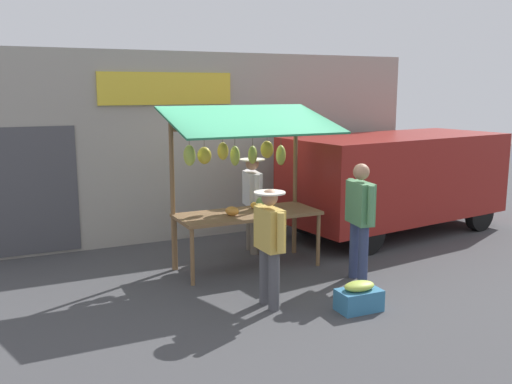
{
  "coord_description": "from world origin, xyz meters",
  "views": [
    {
      "loc": [
        3.56,
        7.7,
        2.77
      ],
      "look_at": [
        0.0,
        0.3,
        1.25
      ],
      "focal_mm": 39.75,
      "sensor_mm": 36.0,
      "label": 1
    }
  ],
  "objects": [
    {
      "name": "market_stall",
      "position": [
        -0.01,
        -0.06,
        1.55
      ],
      "size": [
        2.5,
        1.46,
        2.5
      ],
      "color": "brown",
      "rests_on": "ground"
    },
    {
      "name": "produce_crate_near",
      "position": [
        -0.53,
        2.17,
        0.17
      ],
      "size": [
        0.56,
        0.36,
        0.38
      ],
      "color": "teal",
      "rests_on": "ground"
    },
    {
      "name": "shopper_with_ponytail",
      "position": [
        -1.2,
        1.23,
        1.0
      ],
      "size": [
        0.3,
        0.72,
        1.72
      ],
      "rotation": [
        0.0,
        0.0,
        -1.72
      ],
      "color": "navy",
      "rests_on": "ground"
    },
    {
      "name": "vendor_with_sunhat",
      "position": [
        -0.44,
        -0.75,
        0.96
      ],
      "size": [
        0.42,
        0.69,
        1.63
      ],
      "rotation": [
        0.0,
        0.0,
        1.4
      ],
      "color": "#726656",
      "rests_on": "ground"
    },
    {
      "name": "shopper_in_grey_tee",
      "position": [
        0.42,
        1.57,
        0.89
      ],
      "size": [
        0.39,
        0.67,
        1.53
      ],
      "rotation": [
        0.0,
        0.0,
        -1.56
      ],
      "color": "#4C4C51",
      "rests_on": "ground"
    },
    {
      "name": "ground_plane",
      "position": [
        0.0,
        0.0,
        0.0
      ],
      "size": [
        40.0,
        40.0,
        0.0
      ],
      "primitive_type": "plane",
      "color": "#424244"
    },
    {
      "name": "parked_van",
      "position": [
        -3.34,
        -0.77,
        1.12
      ],
      "size": [
        4.6,
        2.39,
        1.88
      ],
      "rotation": [
        0.0,
        0.0,
        0.13
      ],
      "color": "maroon",
      "rests_on": "ground"
    },
    {
      "name": "street_backdrop",
      "position": [
        0.07,
        -2.2,
        1.7
      ],
      "size": [
        9.0,
        0.3,
        3.4
      ],
      "color": "#9E998E",
      "rests_on": "ground"
    }
  ]
}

